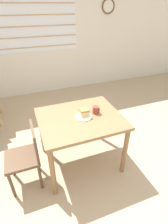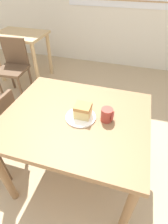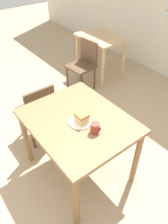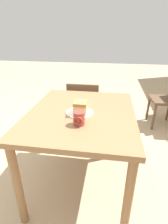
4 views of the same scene
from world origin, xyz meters
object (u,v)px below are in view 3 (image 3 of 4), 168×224
Objects in this scene: coffee_mug at (95,128)px; dining_table_far at (101,45)px; dining_table_near at (78,128)px; cake_slice at (82,118)px; chair_far_corner at (83,64)px; plate at (80,122)px; chair_near_window at (38,111)px.

dining_table_far is at bearing 137.38° from coffee_mug.
cake_slice reaches higher than dining_table_near.
dining_table_far is at bearing 101.09° from chair_far_corner.
plate is (1.39, -1.11, 0.32)m from chair_far_corner.
cake_slice is at bearing 3.18° from dining_table_near.
chair_far_corner is 1.80m from plate.
dining_table_near is 0.27m from coffee_mug.
chair_near_window is at bearing -172.85° from dining_table_near.
dining_table_near is at bearing 168.25° from plate.
coffee_mug is at bearing -42.62° from dining_table_far.
plate is at bearing -43.65° from chair_far_corner.
chair_far_corner is at bearing -73.99° from dining_table_far.
coffee_mug is at bearing 9.04° from plate.
cake_slice is (0.01, 0.01, 0.05)m from plate.
dining_table_near is 0.12m from plate.
chair_far_corner reaches higher than dining_table_far.
cake_slice is (1.54, -1.59, 0.22)m from dining_table_far.
plate is 0.19m from coffee_mug.
chair_far_corner is (-0.63, 1.19, 0.00)m from chair_near_window.
chair_near_window reaches higher than plate.
chair_far_corner is (0.14, -0.49, -0.15)m from dining_table_far.
dining_table_near is 1.75m from chair_far_corner.
chair_near_window is 0.86m from cake_slice.
coffee_mug is at bearing -39.55° from chair_far_corner.
chair_far_corner is 3.86× the size of plate.
dining_table_near is at bearing 97.15° from chair_near_window.
cake_slice reaches higher than coffee_mug.
coffee_mug reaches higher than chair_far_corner.
cake_slice is at bearing 96.87° from chair_near_window.
cake_slice is at bearing -174.16° from coffee_mug.
cake_slice is (0.77, 0.09, 0.37)m from chair_near_window.
chair_far_corner is at bearing 145.36° from coffee_mug.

